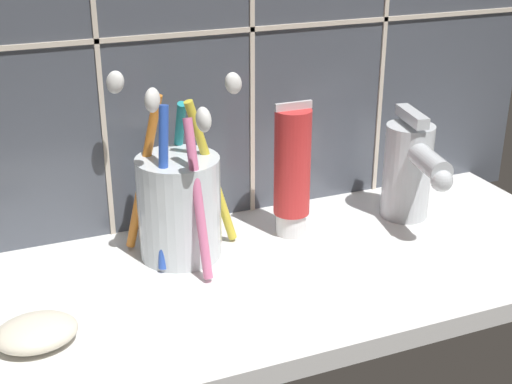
% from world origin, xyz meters
% --- Properties ---
extents(sink_counter, '(0.64, 0.28, 0.02)m').
position_xyz_m(sink_counter, '(0.00, 0.00, 0.01)').
color(sink_counter, white).
rests_on(sink_counter, ground).
extents(toothbrush_cup, '(0.13, 0.18, 0.19)m').
position_xyz_m(toothbrush_cup, '(-0.09, 0.06, 0.08)').
color(toothbrush_cup, silver).
rests_on(toothbrush_cup, sink_counter).
extents(toothpaste_tube, '(0.04, 0.04, 0.15)m').
position_xyz_m(toothpaste_tube, '(0.03, 0.06, 0.09)').
color(toothpaste_tube, white).
rests_on(toothpaste_tube, sink_counter).
extents(sink_faucet, '(0.05, 0.12, 0.12)m').
position_xyz_m(sink_faucet, '(0.17, 0.05, 0.08)').
color(sink_faucet, silver).
rests_on(sink_faucet, sink_counter).
extents(soap_bar, '(0.07, 0.05, 0.02)m').
position_xyz_m(soap_bar, '(-0.24, -0.04, 0.03)').
color(soap_bar, silver).
rests_on(soap_bar, sink_counter).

